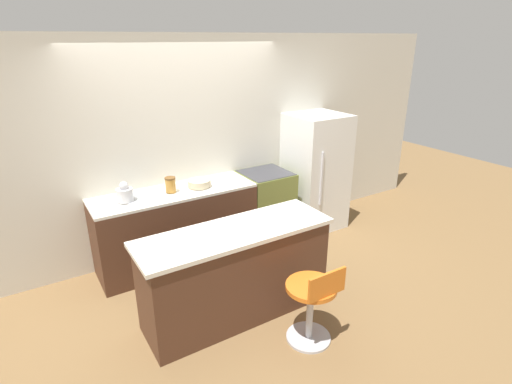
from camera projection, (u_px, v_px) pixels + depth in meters
ground_plane at (212, 266)px, 4.75m from camera, size 14.00×14.00×0.00m
wall_back at (184, 149)px, 4.79m from camera, size 8.00×0.06×2.60m
back_counter at (177, 227)px, 4.70m from camera, size 1.86×0.60×0.92m
kitchen_island at (236, 273)px, 3.79m from camera, size 1.85×0.60×0.91m
oven_range at (265, 205)px, 5.31m from camera, size 0.62×0.61×0.92m
refrigerator at (315, 172)px, 5.54m from camera, size 0.73×0.72×1.60m
stool_chair at (312, 303)px, 3.46m from camera, size 0.45×0.45×0.79m
kettle at (125, 193)px, 4.22m from camera, size 0.17×0.17×0.22m
mixing_bowl at (199, 183)px, 4.66m from camera, size 0.27×0.27×0.08m
canister_jar at (170, 185)px, 4.47m from camera, size 0.12×0.12×0.17m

